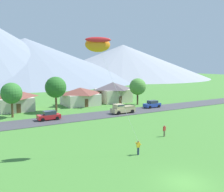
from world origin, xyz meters
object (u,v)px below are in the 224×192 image
object	(u,v)px
house_rightmost	(80,96)
house_leftmost	(113,92)
house_left_center	(15,100)
tree_near_left	(56,87)
watcher_person	(164,131)
tree_center	(11,93)
tree_left_of_center	(138,87)
parked_car_blue_mid_east	(152,104)
pickup_truck_sand_west_side	(122,109)
kite_flyer_with_kite	(99,46)
parked_car_red_mid_west	(49,116)

from	to	relation	value
house_rightmost	house_leftmost	bearing A→B (deg)	3.88
house_left_center	tree_near_left	bearing A→B (deg)	-40.58
house_leftmost	watcher_person	world-z (taller)	house_leftmost
house_rightmost	tree_near_left	world-z (taller)	tree_near_left
tree_center	watcher_person	world-z (taller)	tree_center
house_left_center	tree_near_left	distance (m)	10.17
house_leftmost	tree_left_of_center	distance (m)	8.31
house_leftmost	parked_car_blue_mid_east	world-z (taller)	house_leftmost
house_left_center	tree_left_of_center	xyz separation A→B (m)	(28.53, -7.53, 2.20)
house_left_center	parked_car_blue_mid_east	bearing A→B (deg)	-24.71
parked_car_blue_mid_east	house_left_center	bearing A→B (deg)	155.29
house_leftmost	house_left_center	world-z (taller)	house_leftmost
pickup_truck_sand_west_side	tree_center	bearing A→B (deg)	159.29
house_rightmost	kite_flyer_with_kite	size ratio (longest dim) A/B	0.66
parked_car_red_mid_west	watcher_person	size ratio (longest dim) A/B	2.53
parked_car_blue_mid_east	kite_flyer_with_kite	xyz separation A→B (m)	(-25.30, -20.74, 11.59)
tree_near_left	house_left_center	bearing A→B (deg)	139.42
house_leftmost	tree_left_of_center	size ratio (longest dim) A/B	1.27
house_rightmost	pickup_truck_sand_west_side	xyz separation A→B (m)	(3.05, -14.88, -1.25)
kite_flyer_with_kite	parked_car_blue_mid_east	bearing A→B (deg)	39.34
parked_car_red_mid_west	kite_flyer_with_kite	xyz separation A→B (m)	(-0.06, -20.04, 11.59)
tree_center	parked_car_blue_mid_east	bearing A→B (deg)	-10.20
house_left_center	watcher_person	distance (m)	36.11
tree_left_of_center	parked_car_red_mid_west	distance (m)	26.16
house_rightmost	tree_center	bearing A→B (deg)	-158.12
pickup_truck_sand_west_side	kite_flyer_with_kite	xyz separation A→B (m)	(-15.34, -18.44, 11.40)
parked_car_red_mid_west	house_rightmost	bearing A→B (deg)	47.35
house_rightmost	kite_flyer_with_kite	bearing A→B (deg)	-110.25
tree_left_of_center	parked_car_blue_mid_east	xyz separation A→B (m)	(0.14, -5.66, -3.76)
tree_left_of_center	parked_car_red_mid_west	world-z (taller)	tree_left_of_center
tree_near_left	tree_left_of_center	world-z (taller)	tree_near_left
house_rightmost	parked_car_red_mid_west	distance (m)	18.10
house_rightmost	tree_near_left	size ratio (longest dim) A/B	1.16
house_rightmost	tree_center	world-z (taller)	tree_center
house_leftmost	tree_left_of_center	bearing A→B (deg)	-69.51
house_rightmost	parked_car_red_mid_west	bearing A→B (deg)	-132.65
parked_car_blue_mid_east	kite_flyer_with_kite	distance (m)	34.71
parked_car_red_mid_west	parked_car_blue_mid_east	xyz separation A→B (m)	(25.24, 0.70, 0.00)
tree_center	kite_flyer_with_kite	world-z (taller)	kite_flyer_with_kite
watcher_person	tree_left_of_center	bearing A→B (deg)	61.21
house_left_center	pickup_truck_sand_west_side	size ratio (longest dim) A/B	1.56
house_rightmost	tree_left_of_center	bearing A→B (deg)	-28.24
house_left_center	tree_center	bearing A→B (deg)	-104.19
tree_center	pickup_truck_sand_west_side	xyz separation A→B (m)	(20.65, -7.81, -3.70)
tree_center	watcher_person	distance (m)	30.47
house_leftmost	parked_car_blue_mid_east	distance (m)	13.72
watcher_person	kite_flyer_with_kite	bearing A→B (deg)	-175.40
parked_car_red_mid_west	pickup_truck_sand_west_side	world-z (taller)	pickup_truck_sand_west_side
house_left_center	parked_car_blue_mid_east	world-z (taller)	house_left_center
tree_left_of_center	tree_center	bearing A→B (deg)	-179.71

